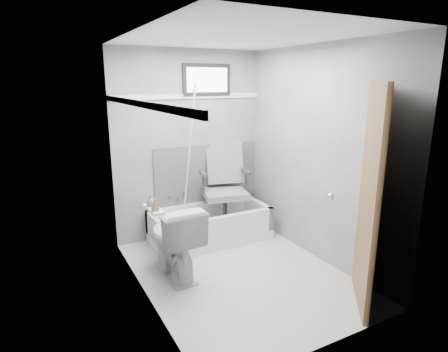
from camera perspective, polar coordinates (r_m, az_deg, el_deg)
floor at (r=4.16m, az=2.35°, el=-14.56°), size 2.60×2.60×0.00m
ceiling at (r=3.67m, az=2.75°, el=20.46°), size 2.60×2.60×0.00m
wall_back at (r=4.87m, az=-5.28°, el=4.70°), size 2.00×0.02×2.40m
wall_front at (r=2.73m, az=16.54°, el=-3.42°), size 2.00×0.02×2.40m
wall_left at (r=3.35m, az=-12.38°, el=0.05°), size 0.02×2.60×2.40m
wall_right at (r=4.32m, az=14.06°, el=3.10°), size 0.02×2.60×2.40m
bathtub at (r=4.86m, az=-2.07°, el=-7.42°), size 1.50×0.70×0.42m
office_chair at (r=4.83m, az=0.13°, el=-1.72°), size 0.78×0.78×1.11m
toilet at (r=3.99m, az=-7.65°, el=-9.67°), size 0.46×0.81×0.79m
door at (r=3.53m, az=27.56°, el=-3.89°), size 0.78×0.78×2.00m
window at (r=4.90m, az=-2.65°, el=14.42°), size 0.66×0.04×0.40m
backerboard at (r=5.05m, az=-2.52°, el=0.43°), size 1.50×0.02×0.78m
trim_back at (r=4.80m, az=-5.39°, el=11.99°), size 2.00×0.02×0.06m
trim_left at (r=3.26m, az=-12.74°, el=10.71°), size 0.02×2.60×0.06m
pole at (r=4.64m, az=-5.42°, el=2.33°), size 0.02×0.54×1.89m
shelf at (r=3.39m, az=-10.67°, el=-4.97°), size 0.10×0.32×0.02m
soap_bottle_a at (r=3.29m, az=-10.46°, el=-4.33°), size 0.06×0.06×0.12m
soap_bottle_b at (r=3.42m, az=-11.18°, el=-3.76°), size 0.10×0.10×0.10m
faucet at (r=4.93m, az=-7.12°, el=-3.03°), size 0.26×0.10×0.16m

